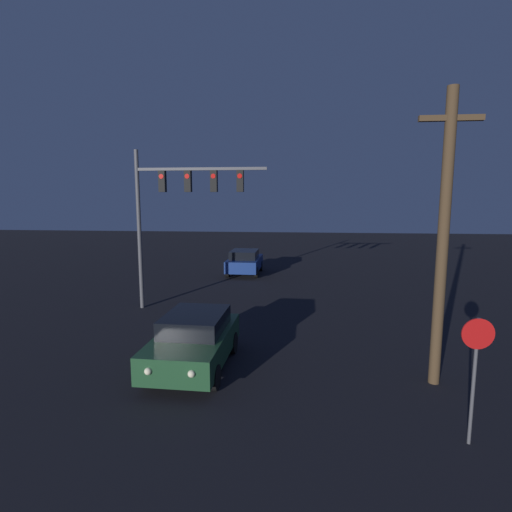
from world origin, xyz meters
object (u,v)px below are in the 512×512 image
(stop_sign, at_px, (476,360))
(car_far, at_px, (245,261))
(car_near, at_px, (194,340))
(traffic_signal_mast, at_px, (177,199))
(utility_pole, at_px, (443,236))

(stop_sign, bearing_deg, car_far, 111.23)
(car_near, relative_size, car_far, 1.00)
(car_far, xyz_separation_m, traffic_signal_mast, (-1.80, -8.48, 4.02))
(traffic_signal_mast, bearing_deg, stop_sign, -46.45)
(car_near, xyz_separation_m, car_far, (-0.43, 14.50, 0.00))
(car_far, bearing_deg, stop_sign, -67.70)
(stop_sign, xyz_separation_m, utility_pole, (0.20, 2.71, 2.15))
(car_near, xyz_separation_m, stop_sign, (6.38, -3.03, 0.94))
(traffic_signal_mast, bearing_deg, car_far, 78.02)
(traffic_signal_mast, relative_size, utility_pole, 0.92)
(stop_sign, relative_size, utility_pole, 0.34)
(utility_pole, bearing_deg, car_far, 115.31)
(car_near, height_order, car_far, same)
(utility_pole, bearing_deg, traffic_signal_mast, 144.23)
(traffic_signal_mast, xyz_separation_m, utility_pole, (8.81, -6.34, -0.93))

